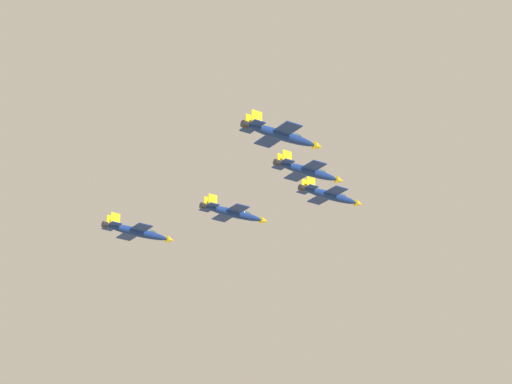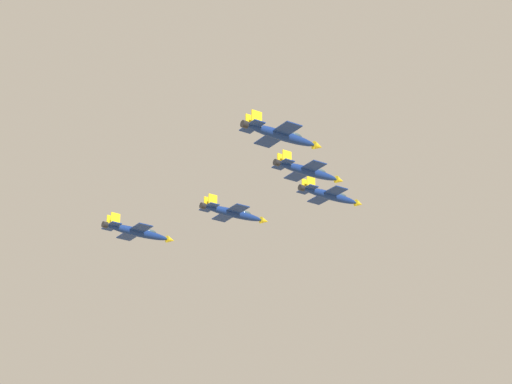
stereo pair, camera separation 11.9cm
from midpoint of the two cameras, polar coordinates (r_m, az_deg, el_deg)
jet_lead at (r=213.13m, az=4.05°, el=-0.19°), size 13.15×12.80×3.41m
jet_left_wingman at (r=213.60m, az=-1.25°, el=-1.15°), size 13.13×12.99×3.43m
jet_right_wingman at (r=194.05m, az=2.84°, el=1.15°), size 12.78×12.61×3.33m
jet_left_outer at (r=215.83m, az=-6.49°, el=-2.18°), size 13.66×13.15×3.52m
jet_right_outer at (r=175.76m, az=1.37°, el=3.13°), size 13.31×13.07×3.46m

